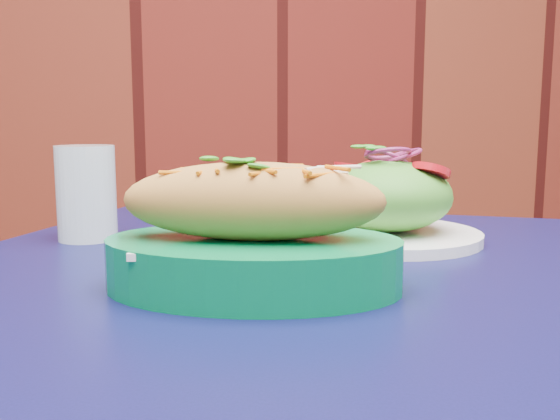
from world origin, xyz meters
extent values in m
cube|color=black|center=(0.26, 1.77, 0.73)|extent=(1.05, 1.05, 0.03)
cube|color=white|center=(0.19, 1.73, 0.79)|extent=(0.20, 0.13, 0.01)
ellipsoid|color=#BC813B|center=(0.19, 1.73, 0.83)|extent=(0.23, 0.13, 0.07)
cylinder|color=white|center=(0.37, 1.92, 0.76)|extent=(0.22, 0.22, 0.01)
ellipsoid|color=#4C992D|center=(0.37, 1.92, 0.80)|extent=(0.15, 0.15, 0.08)
cylinder|color=red|center=(0.41, 1.88, 0.84)|extent=(0.04, 0.04, 0.01)
cylinder|color=red|center=(0.33, 1.95, 0.84)|extent=(0.04, 0.04, 0.01)
cylinder|color=red|center=(0.37, 1.96, 0.84)|extent=(0.04, 0.04, 0.01)
torus|color=#841C56|center=(0.37, 1.92, 0.85)|extent=(0.06, 0.06, 0.01)
torus|color=#841C56|center=(0.37, 1.92, 0.85)|extent=(0.06, 0.06, 0.01)
torus|color=#841C56|center=(0.37, 1.92, 0.86)|extent=(0.06, 0.06, 0.01)
cylinder|color=silver|center=(0.01, 1.97, 0.81)|extent=(0.07, 0.07, 0.11)
camera|label=1|loc=(0.14, 1.21, 0.89)|focal=40.00mm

